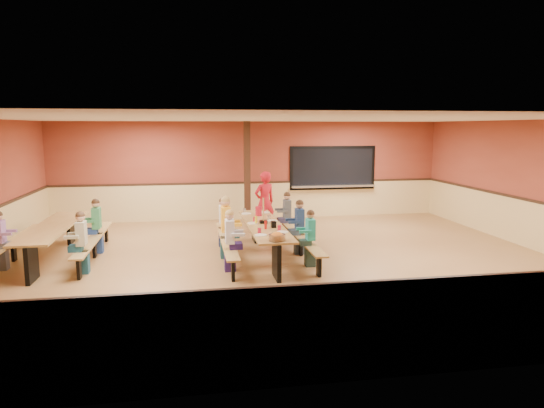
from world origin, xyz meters
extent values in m
plane|color=brown|center=(0.00, 0.00, 0.00)|extent=(12.00, 12.00, 0.00)
cube|color=brown|center=(0.00, 5.00, 1.50)|extent=(12.00, 0.04, 3.00)
cube|color=brown|center=(0.00, -5.00, 1.50)|extent=(12.00, 0.04, 3.00)
cube|color=brown|center=(6.00, 0.00, 1.50)|extent=(0.04, 10.00, 3.00)
cube|color=white|center=(0.00, 0.00, 3.00)|extent=(12.00, 10.00, 0.04)
cube|color=black|center=(2.60, 4.97, 1.55)|extent=(2.60, 0.06, 1.20)
cube|color=silver|center=(2.60, 4.88, 0.98)|extent=(2.70, 0.28, 0.06)
cube|color=black|center=(-0.20, 4.40, 1.50)|extent=(0.18, 0.18, 3.00)
cube|color=#A47D41|center=(-0.31, 0.39, 0.72)|extent=(0.75, 3.60, 0.04)
cube|color=black|center=(-0.31, -1.16, 0.35)|extent=(0.08, 0.60, 0.70)
cube|color=black|center=(-0.31, 1.94, 0.35)|extent=(0.08, 0.60, 0.70)
cube|color=#A47D41|center=(-1.13, 0.39, 0.43)|extent=(0.26, 3.60, 0.04)
cube|color=black|center=(-1.13, 0.39, 0.21)|extent=(0.06, 0.18, 0.41)
cube|color=#A47D41|center=(0.52, 0.39, 0.43)|extent=(0.26, 3.60, 0.04)
cube|color=black|center=(0.52, 0.39, 0.21)|extent=(0.06, 0.18, 0.41)
cube|color=#A47D41|center=(-4.81, 0.98, 0.72)|extent=(0.75, 3.60, 0.04)
cube|color=black|center=(-4.81, -0.57, 0.35)|extent=(0.08, 0.60, 0.70)
cube|color=black|center=(-4.81, 2.53, 0.35)|extent=(0.08, 0.60, 0.70)
cube|color=#A47D41|center=(-5.63, 0.98, 0.43)|extent=(0.26, 3.60, 0.04)
cube|color=black|center=(-5.63, 0.98, 0.21)|extent=(0.06, 0.18, 0.41)
cube|color=#A47D41|center=(-3.98, 0.98, 0.43)|extent=(0.26, 3.60, 0.04)
cube|color=black|center=(-3.98, 0.98, 0.21)|extent=(0.06, 0.18, 0.41)
imported|color=red|center=(0.09, 2.91, 0.83)|extent=(0.71, 0.60, 1.66)
cylinder|color=red|center=(-0.29, 1.40, 0.85)|extent=(0.16, 0.16, 0.22)
cube|color=black|center=(-0.17, 0.00, 0.80)|extent=(0.10, 0.14, 0.13)
cylinder|color=yellow|center=(-0.48, 0.43, 0.82)|extent=(0.06, 0.06, 0.17)
cylinder|color=#B2140F|center=(-0.36, -0.13, 0.82)|extent=(0.06, 0.06, 0.17)
cube|color=black|center=(-0.31, 0.50, 0.77)|extent=(0.16, 0.16, 0.06)
cube|color=#A47D41|center=(-0.31, 0.50, 1.05)|extent=(0.02, 0.09, 0.50)
camera|label=1|loc=(-1.88, -9.85, 2.83)|focal=32.00mm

